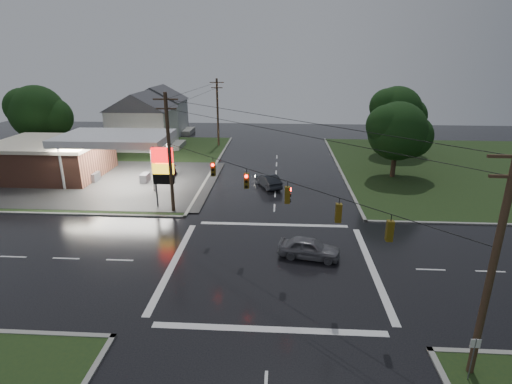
# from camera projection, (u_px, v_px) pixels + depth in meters

# --- Properties ---
(ground) EXTENTS (120.00, 120.00, 0.00)m
(ground) POSITION_uv_depth(u_px,v_px,m) (272.00, 265.00, 28.20)
(ground) COLOR black
(ground) RESTS_ON ground
(grass_nw) EXTENTS (36.00, 36.00, 0.08)m
(grass_nw) POSITION_uv_depth(u_px,v_px,m) (85.00, 163.00, 54.19)
(grass_nw) COLOR #1C3216
(grass_nw) RESTS_ON ground
(grass_ne) EXTENTS (36.00, 36.00, 0.08)m
(grass_ne) POSITION_uv_depth(u_px,v_px,m) (479.00, 169.00, 51.18)
(grass_ne) COLOR #1C3216
(grass_ne) RESTS_ON ground
(gas_station) EXTENTS (26.20, 18.00, 5.60)m
(gas_station) POSITION_uv_depth(u_px,v_px,m) (60.00, 156.00, 47.41)
(gas_station) COLOR #2D2D2D
(gas_station) RESTS_ON ground
(pylon_sign) EXTENTS (2.00, 0.35, 6.00)m
(pylon_sign) POSITION_uv_depth(u_px,v_px,m) (163.00, 167.00, 37.38)
(pylon_sign) COLOR #59595E
(pylon_sign) RESTS_ON ground
(utility_pole_nw) EXTENTS (2.20, 0.32, 11.00)m
(utility_pole_nw) POSITION_uv_depth(u_px,v_px,m) (169.00, 152.00, 35.82)
(utility_pole_nw) COLOR #382619
(utility_pole_nw) RESTS_ON ground
(utility_pole_se) EXTENTS (2.20, 0.32, 11.00)m
(utility_pole_se) POSITION_uv_depth(u_px,v_px,m) (493.00, 264.00, 16.81)
(utility_pole_se) COLOR #382619
(utility_pole_se) RESTS_ON ground
(utility_pole_n) EXTENTS (2.20, 0.32, 10.50)m
(utility_pole_n) POSITION_uv_depth(u_px,v_px,m) (218.00, 111.00, 62.76)
(utility_pole_n) COLOR #382619
(utility_pole_n) RESTS_ON ground
(traffic_signals) EXTENTS (26.87, 26.87, 1.47)m
(traffic_signals) POSITION_uv_depth(u_px,v_px,m) (273.00, 177.00, 26.04)
(traffic_signals) COLOR black
(traffic_signals) RESTS_ON ground
(house_near) EXTENTS (11.05, 8.48, 8.60)m
(house_near) POSITION_uv_depth(u_px,v_px,m) (143.00, 120.00, 61.89)
(house_near) COLOR silver
(house_near) RESTS_ON ground
(house_far) EXTENTS (11.05, 8.48, 8.60)m
(house_far) POSITION_uv_depth(u_px,v_px,m) (159.00, 109.00, 73.25)
(house_far) COLOR silver
(house_far) RESTS_ON ground
(tree_nw_behind) EXTENTS (8.93, 7.60, 10.00)m
(tree_nw_behind) POSITION_uv_depth(u_px,v_px,m) (38.00, 113.00, 56.39)
(tree_nw_behind) COLOR black
(tree_nw_behind) RESTS_ON ground
(tree_ne_near) EXTENTS (7.99, 6.80, 8.98)m
(tree_ne_near) POSITION_uv_depth(u_px,v_px,m) (399.00, 131.00, 46.28)
(tree_ne_near) COLOR black
(tree_ne_near) RESTS_ON ground
(tree_ne_far) EXTENTS (8.46, 7.20, 9.80)m
(tree_ne_far) POSITION_uv_depth(u_px,v_px,m) (397.00, 112.00, 57.21)
(tree_ne_far) COLOR black
(tree_ne_far) RESTS_ON ground
(car_north) EXTENTS (3.24, 4.75, 1.48)m
(car_north) POSITION_uv_depth(u_px,v_px,m) (268.00, 180.00, 44.42)
(car_north) COLOR black
(car_north) RESTS_ON ground
(car_crossing) EXTENTS (4.73, 2.64, 1.52)m
(car_crossing) POSITION_uv_depth(u_px,v_px,m) (309.00, 248.00, 28.98)
(car_crossing) COLOR slate
(car_crossing) RESTS_ON ground
(car_pump) EXTENTS (1.78, 4.18, 1.20)m
(car_pump) POSITION_uv_depth(u_px,v_px,m) (166.00, 174.00, 47.26)
(car_pump) COLOR #5A141B
(car_pump) RESTS_ON ground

